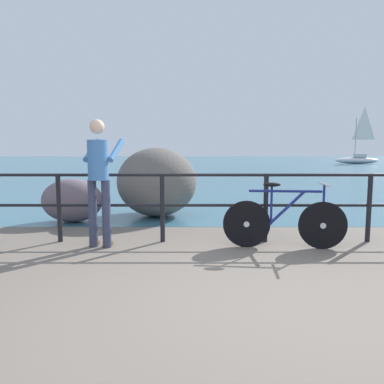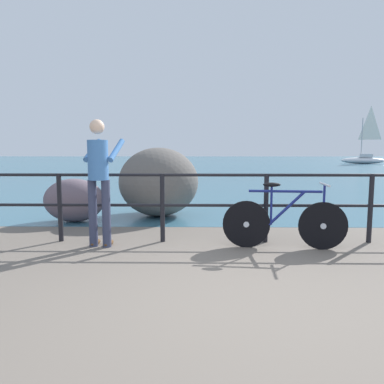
{
  "view_description": "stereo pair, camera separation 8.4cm",
  "coord_description": "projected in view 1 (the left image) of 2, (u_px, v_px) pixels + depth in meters",
  "views": [
    {
      "loc": [
        -0.33,
        -3.03,
        1.34
      ],
      "look_at": [
        -0.33,
        2.58,
        0.7
      ],
      "focal_mm": 33.25,
      "sensor_mm": 36.0,
      "label": 1
    },
    {
      "loc": [
        -0.24,
        -3.03,
        1.34
      ],
      "look_at": [
        -0.33,
        2.58,
        0.7
      ],
      "focal_mm": 33.25,
      "sensor_mm": 36.0,
      "label": 2
    }
  ],
  "objects": [
    {
      "name": "ground_plane",
      "position": [
        197.0,
        173.0,
        23.04
      ],
      "size": [
        120.0,
        120.0,
        0.1
      ],
      "primitive_type": "cube",
      "color": "#6B6056"
    },
    {
      "name": "person_at_railing",
      "position": [
        99.0,
        177.0,
        4.94
      ],
      "size": [
        0.51,
        0.66,
        1.78
      ],
      "rotation": [
        0.0,
        0.0,
        1.43
      ],
      "color": "#333851",
      "rests_on": "ground_plane"
    },
    {
      "name": "promenade_railing",
      "position": [
        215.0,
        199.0,
        5.25
      ],
      "size": [
        7.74,
        0.07,
        1.02
      ],
      "color": "black",
      "rests_on": "ground_plane"
    },
    {
      "name": "sailboat",
      "position": [
        358.0,
        157.0,
        38.63
      ],
      "size": [
        4.57,
        2.82,
        6.16
      ],
      "rotation": [
        0.0,
        0.0,
        2.77
      ],
      "color": "white",
      "rests_on": "sea_surface"
    },
    {
      "name": "sea_surface",
      "position": [
        195.0,
        161.0,
        51.05
      ],
      "size": [
        120.0,
        90.0,
        0.01
      ],
      "primitive_type": "cube",
      "color": "#38667A",
      "rests_on": "ground_plane"
    },
    {
      "name": "breakwater_boulder_main",
      "position": [
        157.0,
        182.0,
        7.39
      ],
      "size": [
        1.65,
        1.74,
        1.42
      ],
      "color": "#605B56",
      "rests_on": "ground"
    },
    {
      "name": "bicycle",
      "position": [
        285.0,
        221.0,
        4.93
      ],
      "size": [
        1.7,
        0.48,
        0.92
      ],
      "rotation": [
        0.0,
        0.0,
        -0.09
      ],
      "color": "black",
      "rests_on": "ground_plane"
    },
    {
      "name": "breakwater_boulder_left",
      "position": [
        73.0,
        200.0,
        6.76
      ],
      "size": [
        1.16,
        0.77,
        0.83
      ],
      "color": "#695964",
      "rests_on": "ground"
    }
  ]
}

